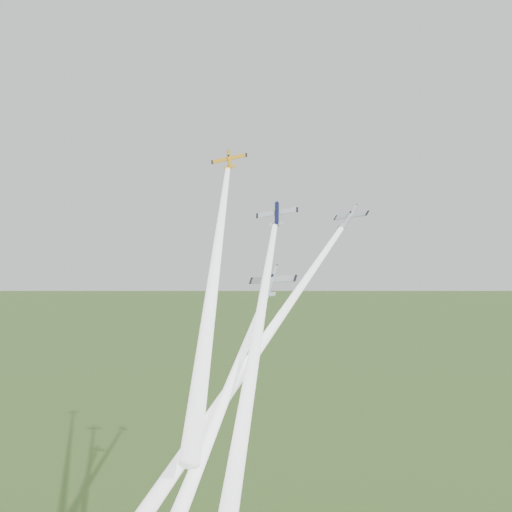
% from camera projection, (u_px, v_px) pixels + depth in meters
% --- Properties ---
extents(plane_yellow, '(9.16, 7.53, 6.86)m').
position_uv_depth(plane_yellow, '(229.00, 159.00, 123.43)').
color(plane_yellow, orange).
extents(smoke_trail_yellow, '(16.14, 44.97, 42.14)m').
position_uv_depth(smoke_trail_yellow, '(213.00, 285.00, 99.88)').
color(smoke_trail_yellow, white).
extents(plane_navy, '(9.48, 7.82, 7.21)m').
position_uv_depth(plane_navy, '(277.00, 214.00, 116.85)').
color(plane_navy, '#0D123C').
extents(smoke_trail_navy, '(11.38, 46.43, 42.63)m').
position_uv_depth(smoke_trail_navy, '(252.00, 364.00, 93.37)').
color(smoke_trail_navy, white).
extents(plane_silver_right, '(9.12, 9.11, 6.67)m').
position_uv_depth(plane_silver_right, '(349.00, 217.00, 117.48)').
color(plane_silver_right, silver).
extents(smoke_trail_silver_right, '(24.96, 50.03, 49.03)m').
position_uv_depth(smoke_trail_silver_right, '(236.00, 381.00, 98.68)').
color(smoke_trail_silver_right, white).
extents(plane_silver_low, '(8.88, 7.86, 7.51)m').
position_uv_depth(plane_silver_low, '(272.00, 281.00, 109.81)').
color(plane_silver_low, '#A7AFB5').
extents(smoke_trail_silver_low, '(5.39, 43.17, 39.32)m').
position_uv_depth(smoke_trail_silver_low, '(208.00, 441.00, 89.74)').
color(smoke_trail_silver_low, white).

